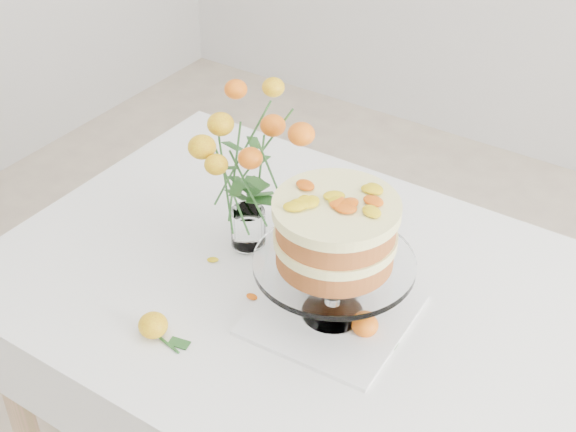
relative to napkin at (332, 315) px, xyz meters
name	(u,v)px	position (x,y,z in m)	size (l,w,h in m)	color
table	(327,321)	(-0.04, 0.06, -0.09)	(1.43, 0.93, 0.76)	tan
napkin	(332,315)	(0.00, 0.00, 0.00)	(0.29, 0.29, 0.01)	white
cake_stand	(335,238)	(0.00, 0.00, 0.19)	(0.31, 0.31, 0.28)	white
rose_vase	(246,160)	(-0.27, 0.09, 0.22)	(0.26, 0.26, 0.38)	white
loose_rose_near	(153,325)	(-0.26, -0.23, 0.02)	(0.10, 0.06, 0.05)	yellow
loose_rose_far	(365,325)	(0.08, -0.01, 0.02)	(0.09, 0.05, 0.04)	#E2610B
stray_petal_a	(252,297)	(-0.16, -0.04, 0.00)	(0.03, 0.02, 0.00)	#DEBB0E
stray_petal_b	(281,327)	(-0.06, -0.08, 0.00)	(0.03, 0.02, 0.00)	#DEBB0E
stray_petal_c	(287,348)	(-0.02, -0.12, 0.00)	(0.03, 0.02, 0.00)	#DEBB0E
stray_petal_d	(213,260)	(-0.30, 0.01, 0.00)	(0.03, 0.02, 0.00)	#DEBB0E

